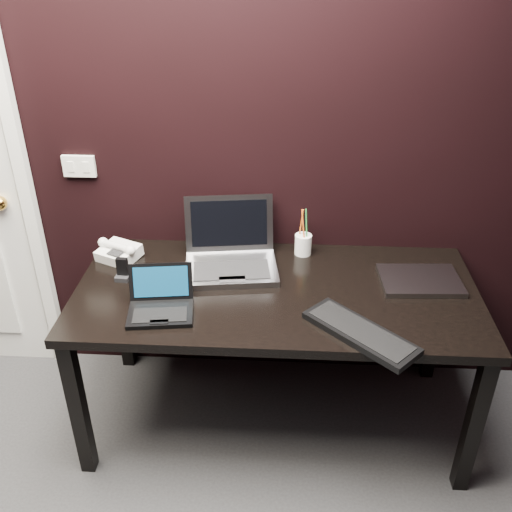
# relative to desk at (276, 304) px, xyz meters

# --- Properties ---
(wall_back) EXTENTS (4.00, 0.00, 4.00)m
(wall_back) POSITION_rel_desk_xyz_m (-0.30, 0.40, 0.64)
(wall_back) COLOR black
(wall_back) RESTS_ON ground
(wall_switch) EXTENTS (0.15, 0.02, 0.10)m
(wall_switch) POSITION_rel_desk_xyz_m (-0.92, 0.39, 0.46)
(wall_switch) COLOR silver
(wall_switch) RESTS_ON wall_back
(desk) EXTENTS (1.70, 0.80, 0.74)m
(desk) POSITION_rel_desk_xyz_m (0.00, 0.00, 0.00)
(desk) COLOR black
(desk) RESTS_ON ground
(netbook) EXTENTS (0.28, 0.26, 0.16)m
(netbook) POSITION_rel_desk_xyz_m (-0.45, -0.19, 0.11)
(netbook) COLOR black
(netbook) RESTS_ON desk
(silver_laptop) EXTENTS (0.45, 0.41, 0.28)m
(silver_laptop) POSITION_rel_desk_xyz_m (-0.21, 0.17, 0.13)
(silver_laptop) COLOR gray
(silver_laptop) RESTS_ON desk
(ext_keyboard) EXTENTS (0.43, 0.42, 0.03)m
(ext_keyboard) POSITION_rel_desk_xyz_m (0.32, -0.30, 0.09)
(ext_keyboard) COLOR black
(ext_keyboard) RESTS_ON desk
(closed_laptop) EXTENTS (0.35, 0.26, 0.02)m
(closed_laptop) POSITION_rel_desk_xyz_m (0.61, 0.08, 0.09)
(closed_laptop) COLOR gray
(closed_laptop) RESTS_ON desk
(desk_phone) EXTENTS (0.22, 0.21, 0.10)m
(desk_phone) POSITION_rel_desk_xyz_m (-0.73, 0.21, 0.11)
(desk_phone) COLOR silver
(desk_phone) RESTS_ON desk
(mobile_phone) EXTENTS (0.06, 0.05, 0.10)m
(mobile_phone) POSITION_rel_desk_xyz_m (-0.67, 0.04, 0.12)
(mobile_phone) COLOR black
(mobile_phone) RESTS_ON desk
(pen_cup) EXTENTS (0.09, 0.09, 0.23)m
(pen_cup) POSITION_rel_desk_xyz_m (0.11, 0.31, 0.13)
(pen_cup) COLOR white
(pen_cup) RESTS_ON desk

